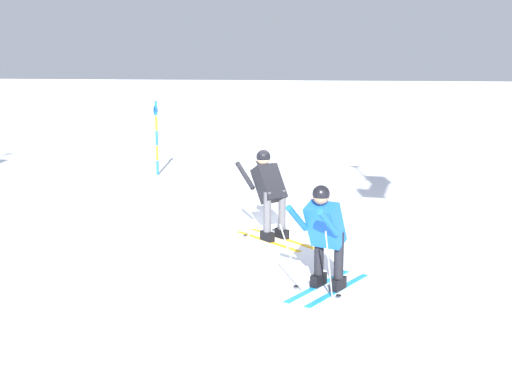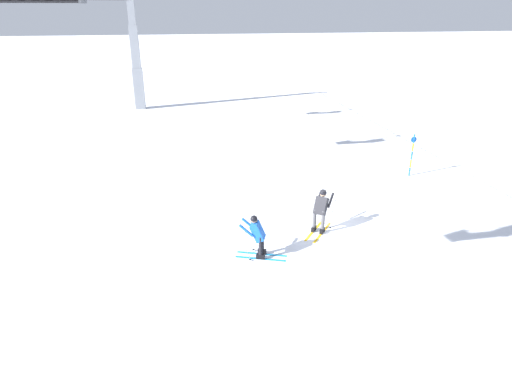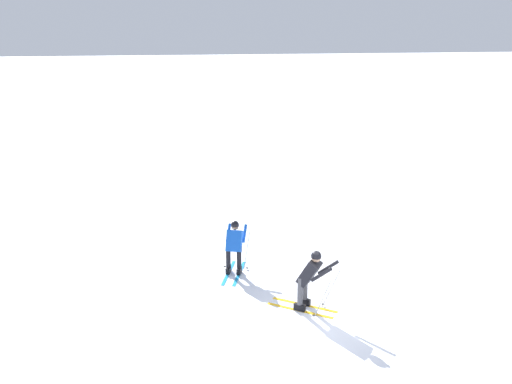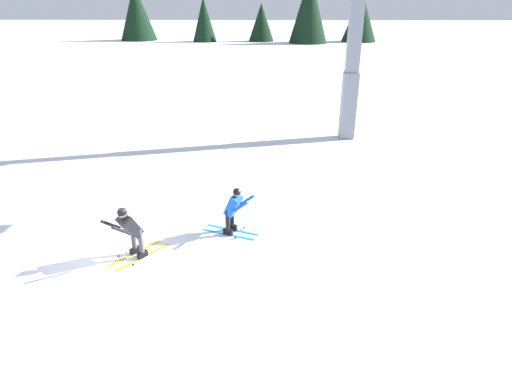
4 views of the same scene
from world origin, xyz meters
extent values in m
plane|color=white|center=(0.00, 0.00, 0.00)|extent=(260.00, 260.00, 0.00)
cube|color=yellow|center=(-0.14, 0.95, 0.01)|extent=(1.39, 1.12, 0.01)
cube|color=black|center=(-0.14, 0.95, 0.09)|extent=(0.29, 0.26, 0.16)
cylinder|color=#4C4C51|center=(-0.14, 0.95, 0.52)|extent=(0.13, 0.13, 0.69)
cube|color=yellow|center=(-0.34, 0.70, 0.01)|extent=(1.39, 1.12, 0.01)
cube|color=black|center=(-0.34, 0.70, 0.09)|extent=(0.29, 0.26, 0.16)
cylinder|color=#4C4C51|center=(-0.34, 0.70, 0.52)|extent=(0.13, 0.13, 0.69)
cube|color=black|center=(-0.11, 0.73, 0.97)|extent=(0.69, 0.67, 0.68)
sphere|color=tan|center=(0.01, 0.63, 1.38)|extent=(0.23, 0.23, 0.23)
sphere|color=black|center=(0.01, 0.63, 1.42)|extent=(0.25, 0.25, 0.25)
cylinder|color=black|center=(0.33, 0.67, 1.08)|extent=(0.46, 0.39, 0.45)
cylinder|color=gray|center=(0.40, 0.67, 0.46)|extent=(0.45, 0.22, 1.20)
cylinder|color=black|center=(0.29, 0.82, 0.05)|extent=(0.07, 0.07, 0.01)
cylinder|color=black|center=(0.05, 0.31, 1.08)|extent=(0.46, 0.39, 0.45)
cylinder|color=gray|center=(0.06, 0.24, 0.46)|extent=(0.31, 0.40, 1.20)
cylinder|color=black|center=(-0.10, 0.31, 0.05)|extent=(0.07, 0.07, 0.01)
cube|color=gray|center=(-11.01, 8.13, 1.57)|extent=(0.68, 0.68, 3.13)
cube|color=gray|center=(-11.01, 8.13, 4.70)|extent=(0.57, 0.57, 3.13)
cube|color=#198CCC|center=(-1.67, 3.23, 0.01)|extent=(0.66, 1.57, 0.01)
cube|color=black|center=(-1.67, 3.23, 0.09)|extent=(0.20, 0.30, 0.16)
cylinder|color=black|center=(-1.67, 3.23, 0.49)|extent=(0.13, 0.13, 0.64)
cube|color=#198CCC|center=(-1.39, 3.12, 0.01)|extent=(0.66, 1.57, 0.01)
cube|color=black|center=(-1.39, 3.12, 0.09)|extent=(0.20, 0.30, 0.16)
cylinder|color=black|center=(-1.39, 3.12, 0.49)|extent=(0.13, 0.13, 0.64)
cube|color=blue|center=(-1.49, 3.29, 0.91)|extent=(0.56, 0.59, 0.64)
sphere|color=#997051|center=(-1.44, 3.40, 1.31)|extent=(0.21, 0.21, 0.21)
sphere|color=black|center=(-1.44, 3.40, 1.34)|extent=(0.23, 0.23, 0.23)
cylinder|color=blue|center=(-1.59, 3.68, 1.03)|extent=(0.25, 0.48, 0.42)
cylinder|color=gray|center=(-1.62, 3.73, 0.44)|extent=(0.07, 0.47, 1.10)
cylinder|color=black|center=(-1.72, 3.58, 0.05)|extent=(0.07, 0.07, 0.01)
cylinder|color=blue|center=(-1.16, 3.52, 1.03)|extent=(0.25, 0.48, 0.42)
cylinder|color=gray|center=(-1.10, 3.53, 0.44)|extent=(0.28, 0.40, 1.10)
cylinder|color=black|center=(-1.12, 3.35, 0.05)|extent=(0.07, 0.07, 0.01)
cone|color=black|center=(-61.71, 18.47, 3.57)|extent=(5.33, 5.33, 7.14)
cone|color=black|center=(-59.21, 10.34, 4.84)|extent=(5.75, 5.75, 9.69)
cone|color=black|center=(-61.89, 3.28, 2.77)|extent=(3.96, 3.96, 5.53)
cone|color=black|center=(-61.03, -5.51, 3.22)|extent=(3.68, 3.68, 6.44)
cone|color=black|center=(-63.21, -16.41, 4.19)|extent=(5.75, 5.75, 8.38)
camera|label=1|loc=(-2.79, 11.94, 2.97)|focal=47.59mm
camera|label=2|loc=(-13.76, 5.69, 7.49)|focal=31.07mm
camera|label=3|loc=(-3.90, -11.34, 6.59)|focal=40.37mm
camera|label=4|loc=(9.43, 4.21, 6.31)|focal=30.06mm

